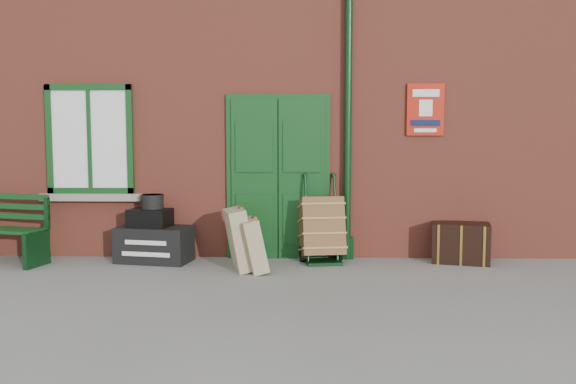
{
  "coord_description": "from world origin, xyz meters",
  "views": [
    {
      "loc": [
        0.03,
        -6.24,
        1.6
      ],
      "look_at": [
        -0.14,
        0.6,
        1.0
      ],
      "focal_mm": 35.0,
      "sensor_mm": 36.0,
      "label": 1
    }
  ],
  "objects": [
    {
      "name": "ground",
      "position": [
        0.0,
        0.0,
        0.0
      ],
      "size": [
        80.0,
        80.0,
        0.0
      ],
      "primitive_type": "plane",
      "color": "gray",
      "rests_on": "ground"
    },
    {
      "name": "station_building",
      "position": [
        -0.0,
        3.49,
        2.16
      ],
      "size": [
        10.3,
        4.3,
        4.36
      ],
      "color": "#A24634",
      "rests_on": "ground"
    },
    {
      "name": "houdini_trunk",
      "position": [
        -1.96,
        1.17,
        0.24
      ],
      "size": [
        1.04,
        0.69,
        0.48
      ],
      "primitive_type": "cube",
      "rotation": [
        0.0,
        0.0,
        -0.18
      ],
      "color": "black",
      "rests_on": "ground"
    },
    {
      "name": "strongbox",
      "position": [
        -2.01,
        1.17,
        0.6
      ],
      "size": [
        0.59,
        0.47,
        0.24
      ],
      "primitive_type": "cube",
      "rotation": [
        0.0,
        0.0,
        -0.18
      ],
      "color": "black",
      "rests_on": "houdini_trunk"
    },
    {
      "name": "hatbox",
      "position": [
        -1.98,
        1.2,
        0.81
      ],
      "size": [
        0.33,
        0.33,
        0.19
      ],
      "primitive_type": "cylinder",
      "rotation": [
        0.0,
        0.0,
        -0.18
      ],
      "color": "black",
      "rests_on": "strongbox"
    },
    {
      "name": "suitcase_back",
      "position": [
        -0.76,
        0.71,
        0.39
      ],
      "size": [
        0.48,
        0.62,
        0.79
      ],
      "primitive_type": "cube",
      "rotation": [
        0.0,
        -0.17,
        0.28
      ],
      "color": "tan",
      "rests_on": "ground"
    },
    {
      "name": "suitcase_front",
      "position": [
        -0.58,
        0.61,
        0.34
      ],
      "size": [
        0.45,
        0.56,
        0.68
      ],
      "primitive_type": "cube",
      "rotation": [
        0.0,
        -0.21,
        0.28
      ],
      "color": "tan",
      "rests_on": "ground"
    },
    {
      "name": "porter_trolley",
      "position": [
        0.29,
        1.23,
        0.45
      ],
      "size": [
        0.65,
        0.69,
        1.16
      ],
      "rotation": [
        0.0,
        0.0,
        0.15
      ],
      "color": "black",
      "rests_on": "ground"
    },
    {
      "name": "dark_trunk",
      "position": [
        2.16,
        1.25,
        0.27
      ],
      "size": [
        0.83,
        0.65,
        0.53
      ],
      "primitive_type": "cube",
      "rotation": [
        0.0,
        0.0,
        -0.25
      ],
      "color": "black",
      "rests_on": "ground"
    }
  ]
}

